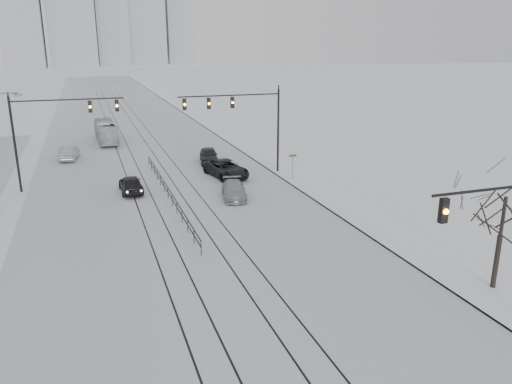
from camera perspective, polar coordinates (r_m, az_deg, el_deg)
The scene contains 16 objects.
road at distance 70.20m, azimuth -13.99°, elevation 6.24°, with size 22.00×260.00×0.02m, color silver.
sidewalk_east at distance 72.56m, azimuth -3.27°, elevation 7.10°, with size 5.00×260.00×0.16m, color white.
curb at distance 71.95m, azimuth -5.16°, elevation 6.96°, with size 0.10×260.00×0.12m, color gray.
tram_rails at distance 50.72m, azimuth -11.83°, elevation 2.49°, with size 5.30×180.00×0.01m.
skyline at distance 283.33m, azimuth -17.77°, elevation 19.72°, with size 96.00×48.00×72.00m.
traffic_mast_ne at distance 46.50m, azimuth -1.31°, elevation 8.78°, with size 9.60×0.37×8.00m.
traffic_mast_nw at distance 45.46m, azimuth -22.35°, elevation 7.12°, with size 9.10×0.37×8.00m.
bare_tree at distance 27.20m, azimuth 26.54°, elevation -1.52°, with size 4.40×4.40×6.10m.
median_fence at distance 41.02m, azimuth -10.03°, elevation -0.05°, with size 0.06×24.00×1.00m.
street_sign at distance 45.76m, azimuth 4.23°, elevation 3.31°, with size 0.70×0.06×2.40m.
sedan_sb_inner at distance 43.23m, azimuth -14.11°, elevation 0.87°, with size 1.76×4.37×1.49m, color black.
sedan_sb_outer at distance 57.56m, azimuth -20.59°, elevation 4.19°, with size 1.58×4.54×1.50m, color gray.
sedan_nb_front at distance 46.99m, azimuth -3.44°, elevation 2.67°, with size 2.63×5.70×1.58m, color black.
sedan_nb_right at distance 40.57m, azimuth -2.53°, elevation 0.21°, with size 1.85×4.54×1.32m, color #97999E.
sedan_nb_far at distance 52.86m, azimuth -5.42°, elevation 4.19°, with size 1.83×4.56×1.55m, color black.
box_truck at distance 66.39m, azimuth -16.78°, elevation 6.60°, with size 2.23×9.51×2.65m, color #BBBEBF.
Camera 1 is at (-5.78, -8.90, 12.18)m, focal length 35.00 mm.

